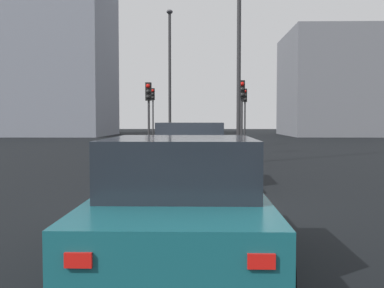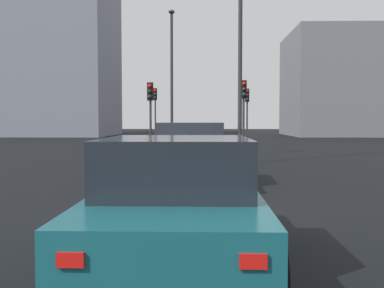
# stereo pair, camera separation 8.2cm
# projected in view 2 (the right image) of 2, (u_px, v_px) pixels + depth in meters

# --- Properties ---
(ground_plane) EXTENTS (160.00, 160.00, 0.20)m
(ground_plane) POSITION_uv_depth(u_px,v_px,m) (188.00, 211.00, 9.19)
(ground_plane) COLOR black
(car_maroon_lead) EXTENTS (4.25, 2.12, 1.56)m
(car_maroon_lead) POSITION_uv_depth(u_px,v_px,m) (195.00, 144.00, 18.40)
(car_maroon_lead) COLOR #510F16
(car_maroon_lead) RESTS_ON ground_plane
(car_white_second) EXTENTS (4.82, 2.18, 1.64)m
(car_white_second) POSITION_uv_depth(u_px,v_px,m) (192.00, 155.00, 12.34)
(car_white_second) COLOR silver
(car_white_second) RESTS_ON ground_plane
(car_teal_third) EXTENTS (4.33, 2.05, 1.50)m
(car_teal_third) POSITION_uv_depth(u_px,v_px,m) (178.00, 203.00, 5.40)
(car_teal_third) COLOR #19606B
(car_teal_third) RESTS_ON ground_plane
(traffic_light_near_left) EXTENTS (0.32, 0.28, 3.69)m
(traffic_light_near_left) POSITION_uv_depth(u_px,v_px,m) (244.00, 101.00, 23.05)
(traffic_light_near_left) COLOR #2D2D30
(traffic_light_near_left) RESTS_ON ground_plane
(traffic_light_near_right) EXTENTS (0.32, 0.29, 4.14)m
(traffic_light_near_right) POSITION_uv_depth(u_px,v_px,m) (155.00, 104.00, 35.28)
(traffic_light_near_right) COLOR #2D2D30
(traffic_light_near_right) RESTS_ON ground_plane
(traffic_light_far_left) EXTENTS (0.32, 0.30, 3.84)m
(traffic_light_far_left) POSITION_uv_depth(u_px,v_px,m) (247.00, 104.00, 31.31)
(traffic_light_far_left) COLOR #2D2D30
(traffic_light_far_left) RESTS_ON ground_plane
(traffic_light_far_right) EXTENTS (0.32, 0.30, 3.58)m
(traffic_light_far_right) POSITION_uv_depth(u_px,v_px,m) (150.00, 102.00, 23.02)
(traffic_light_far_right) COLOR #2D2D30
(traffic_light_far_right) RESTS_ON ground_plane
(street_lamp_kerbside) EXTENTS (0.56, 0.36, 8.33)m
(street_lamp_kerbside) POSITION_uv_depth(u_px,v_px,m) (240.00, 39.00, 17.93)
(street_lamp_kerbside) COLOR #2D2D30
(street_lamp_kerbside) RESTS_ON ground_plane
(street_lamp_far) EXTENTS (0.56, 0.36, 8.06)m
(street_lamp_far) POSITION_uv_depth(u_px,v_px,m) (172.00, 69.00, 26.75)
(street_lamp_far) COLOR #2D2D30
(street_lamp_far) RESTS_ON ground_plane
(building_facade_left) EXTENTS (12.75, 8.89, 11.27)m
(building_facade_left) POSITION_uv_depth(u_px,v_px,m) (329.00, 85.00, 51.14)
(building_facade_left) COLOR slate
(building_facade_left) RESTS_ON ground_plane
(building_facade_center) EXTENTS (12.82, 11.75, 16.83)m
(building_facade_center) POSITION_uv_depth(u_px,v_px,m) (59.00, 60.00, 51.26)
(building_facade_center) COLOR gray
(building_facade_center) RESTS_ON ground_plane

